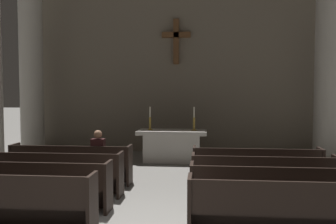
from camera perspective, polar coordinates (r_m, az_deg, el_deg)
pew_left_row_1 at (r=6.71m, az=-23.90°, el=-12.45°), size 2.96×0.50×0.95m
pew_left_row_2 at (r=7.57m, az=-20.12°, el=-10.56°), size 2.96×0.50×0.95m
pew_left_row_3 at (r=8.46m, az=-17.16°, el=-9.03°), size 2.96×0.50×0.95m
pew_left_row_4 at (r=9.38m, az=-14.79°, el=-7.78°), size 2.96×0.50×0.95m
pew_right_row_1 at (r=6.03m, az=17.70°, el=-14.13°), size 2.96×0.50×0.95m
pew_right_row_2 at (r=6.98m, az=15.91°, el=-11.69°), size 2.96×0.50×0.95m
pew_right_row_3 at (r=7.94m, az=14.58°, el=-9.82°), size 2.96×0.50×0.95m
pew_right_row_4 at (r=8.90m, az=13.54°, el=-8.36°), size 2.96×0.50×0.95m
column_left_third at (r=13.67m, az=-20.40°, el=5.90°), size 1.19×1.19×6.01m
column_right_third at (r=12.95m, az=23.46°, el=5.98°), size 1.19×1.19×6.01m
altar at (r=11.74m, az=0.60°, el=-5.13°), size 2.20×0.90×1.01m
candlestick_left at (r=11.73m, az=-2.80°, el=-1.62°), size 0.16×0.16×0.74m
candlestick_right at (r=11.62m, az=4.05°, el=-1.67°), size 0.16×0.16×0.74m
apse_with_cross at (r=13.74m, az=1.34°, el=9.20°), size 11.18×0.44×7.32m
lone_worshipper at (r=9.16m, az=-10.62°, el=-6.62°), size 0.32×0.43×1.32m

